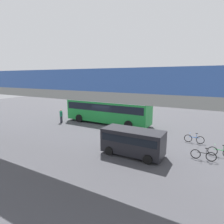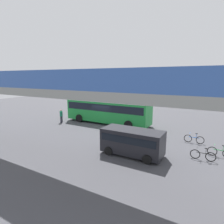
{
  "view_description": "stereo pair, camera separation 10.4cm",
  "coord_description": "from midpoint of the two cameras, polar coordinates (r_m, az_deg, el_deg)",
  "views": [
    {
      "loc": [
        -12.79,
        20.5,
        6.1
      ],
      "look_at": [
        -0.99,
        -0.33,
        1.6
      ],
      "focal_mm": 30.26,
      "sensor_mm": 36.0,
      "label": 1
    },
    {
      "loc": [
        -12.88,
        20.45,
        6.1
      ],
      "look_at": [
        -0.99,
        -0.33,
        1.6
      ],
      "focal_mm": 30.26,
      "sensor_mm": 36.0,
      "label": 2
    }
  ],
  "objects": [
    {
      "name": "pedestrian_overpass",
      "position": [
        15.68,
        -25.42,
        4.92
      ],
      "size": [
        30.96,
        2.6,
        6.48
      ],
      "color": "gray",
      "rests_on": "ground"
    },
    {
      "name": "lane_dash_centre",
      "position": [
        29.66,
        -5.54,
        -1.27
      ],
      "size": [
        2.0,
        0.2,
        0.01
      ],
      "primitive_type": "cube",
      "color": "silver",
      "rests_on": "ground"
    },
    {
      "name": "parked_van",
      "position": [
        15.02,
        6.35,
        -8.53
      ],
      "size": [
        4.8,
        2.17,
        2.05
      ],
      "color": "black",
      "rests_on": "ground"
    },
    {
      "name": "pedestrian",
      "position": [
        26.25,
        -14.97,
        -1.18
      ],
      "size": [
        0.38,
        0.38,
        1.79
      ],
      "color": "#2D2D38",
      "rests_on": "ground"
    },
    {
      "name": "lane_dash_leftmost",
      "position": [
        25.97,
        9.05,
        -3.07
      ],
      "size": [
        2.0,
        0.2,
        0.01
      ],
      "primitive_type": "cube",
      "color": "silver",
      "rests_on": "ground"
    },
    {
      "name": "city_bus",
      "position": [
        24.78,
        -1.35,
        0.85
      ],
      "size": [
        11.54,
        2.85,
        3.15
      ],
      "color": "#1E8C38",
      "rests_on": "ground"
    },
    {
      "name": "traffic_sign",
      "position": [
        26.78,
        9.42,
        1.46
      ],
      "size": [
        0.08,
        0.6,
        2.8
      ],
      "color": "slate",
      "rests_on": "ground"
    },
    {
      "name": "ground",
      "position": [
        24.92,
        -2.23,
        -3.53
      ],
      "size": [
        80.0,
        80.0,
        0.0
      ],
      "primitive_type": "plane",
      "color": "#424247"
    },
    {
      "name": "bicycle_black",
      "position": [
        15.83,
        25.91,
        -11.68
      ],
      "size": [
        1.77,
        0.44,
        0.96
      ],
      "color": "black",
      "rests_on": "ground"
    },
    {
      "name": "bicycle_blue",
      "position": [
        19.32,
        23.66,
        -7.52
      ],
      "size": [
        1.77,
        0.44,
        0.96
      ],
      "color": "black",
      "rests_on": "ground"
    },
    {
      "name": "lane_dash_left",
      "position": [
        27.59,
        1.27,
        -2.12
      ],
      "size": [
        2.0,
        0.2,
        0.01
      ],
      "primitive_type": "cube",
      "color": "silver",
      "rests_on": "ground"
    },
    {
      "name": "bicycle_green",
      "position": [
        17.02,
        29.96,
        -10.49
      ],
      "size": [
        1.77,
        0.44,
        0.96
      ],
      "color": "black",
      "rests_on": "ground"
    }
  ]
}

